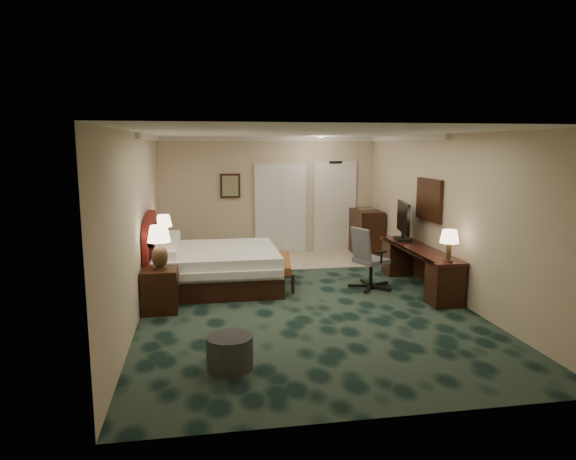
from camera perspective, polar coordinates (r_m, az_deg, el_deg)
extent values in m
cube|color=black|center=(8.50, 1.36, -7.78)|extent=(5.00, 7.50, 0.00)
cube|color=white|center=(8.12, 1.43, 10.73)|extent=(5.00, 7.50, 0.00)
cube|color=tan|center=(11.88, -2.08, 3.80)|extent=(5.00, 0.00, 2.70)
cube|color=tan|center=(4.65, 10.33, -5.25)|extent=(5.00, 0.00, 2.70)
cube|color=tan|center=(8.11, -16.23, 0.79)|extent=(0.00, 7.50, 2.70)
cube|color=tan|center=(9.02, 17.19, 1.59)|extent=(0.00, 7.50, 2.70)
cube|color=#C3B093|center=(11.42, 3.01, -3.27)|extent=(3.20, 1.70, 0.01)
cube|color=silver|center=(12.18, 5.19, 2.49)|extent=(1.02, 0.06, 2.18)
cube|color=silver|center=(11.91, -0.86, 2.36)|extent=(1.20, 0.06, 2.10)
cube|color=#4B6356|center=(11.73, -6.44, 4.90)|extent=(0.45, 0.06, 0.55)
cube|color=white|center=(9.51, 15.41, 3.27)|extent=(0.05, 0.95, 0.75)
cube|color=silver|center=(9.29, -7.95, -4.18)|extent=(2.16, 2.00, 0.68)
cube|color=black|center=(8.12, -14.02, -6.45)|extent=(0.53, 0.61, 0.66)
cube|color=black|center=(10.63, -13.28, -3.04)|extent=(0.43, 0.49, 0.53)
cube|color=brown|center=(9.33, -1.28, -4.69)|extent=(0.68, 1.46, 0.48)
cylinder|color=#2F2E33|center=(6.03, -6.49, -13.33)|extent=(0.64, 0.64, 0.38)
cube|color=black|center=(9.40, 14.31, -4.12)|extent=(0.54, 2.49, 0.72)
cube|color=black|center=(9.94, 12.68, 0.94)|extent=(0.26, 0.94, 0.74)
cube|color=black|center=(11.94, 8.70, -0.28)|extent=(0.55, 0.99, 1.04)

